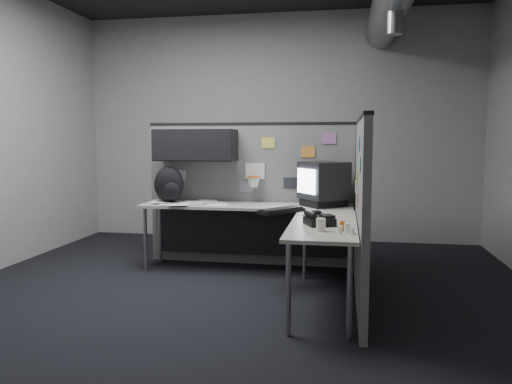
% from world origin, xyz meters
% --- Properties ---
extents(room, '(5.62, 5.62, 3.22)m').
position_xyz_m(room, '(0.56, 0.00, 2.10)').
color(room, black).
rests_on(room, ground).
extents(partition_back, '(2.44, 0.42, 1.63)m').
position_xyz_m(partition_back, '(-0.25, 1.23, 1.00)').
color(partition_back, slate).
rests_on(partition_back, ground).
extents(partition_right, '(0.07, 2.23, 1.63)m').
position_xyz_m(partition_right, '(1.10, 0.22, 0.82)').
color(partition_right, slate).
rests_on(partition_right, ground).
extents(desk, '(2.31, 2.11, 0.73)m').
position_xyz_m(desk, '(0.15, 0.70, 0.61)').
color(desk, '#AEAC9D').
rests_on(desk, ground).
extents(monitor, '(0.58, 0.58, 0.47)m').
position_xyz_m(monitor, '(0.73, 1.01, 0.97)').
color(monitor, black).
rests_on(monitor, desk).
extents(keyboard, '(0.45, 0.50, 0.04)m').
position_xyz_m(keyboard, '(0.35, 0.46, 0.75)').
color(keyboard, black).
rests_on(keyboard, desk).
extents(mouse, '(0.27, 0.28, 0.05)m').
position_xyz_m(mouse, '(0.70, 0.36, 0.75)').
color(mouse, black).
rests_on(mouse, desk).
extents(phone, '(0.29, 0.30, 0.11)m').
position_xyz_m(phone, '(0.75, -0.18, 0.77)').
color(phone, black).
rests_on(phone, desk).
extents(bottles, '(0.13, 0.15, 0.08)m').
position_xyz_m(bottles, '(0.96, -0.49, 0.76)').
color(bottles, silver).
rests_on(bottles, desk).
extents(cup, '(0.08, 0.08, 0.10)m').
position_xyz_m(cup, '(0.78, -0.46, 0.78)').
color(cup, beige).
rests_on(cup, desk).
extents(papers, '(0.94, 0.67, 0.02)m').
position_xyz_m(papers, '(-0.75, 0.96, 0.74)').
color(papers, white).
rests_on(papers, desk).
extents(backpack, '(0.38, 0.34, 0.41)m').
position_xyz_m(backpack, '(-0.97, 0.96, 0.93)').
color(backpack, black).
rests_on(backpack, desk).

